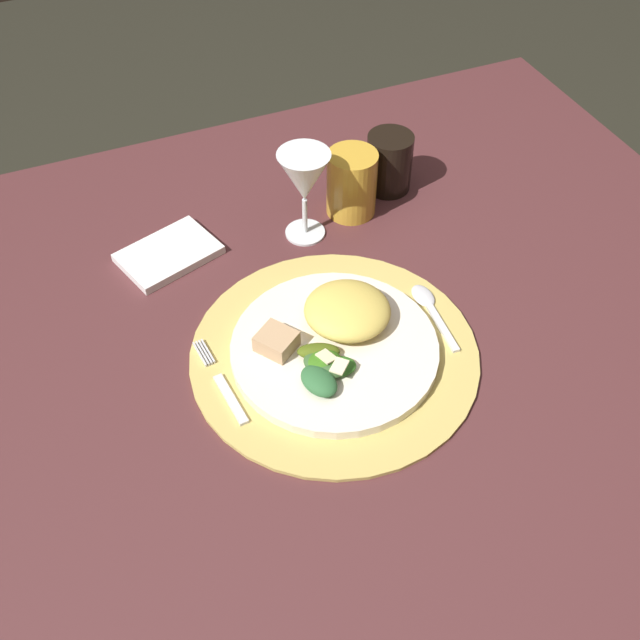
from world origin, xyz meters
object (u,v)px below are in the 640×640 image
at_px(wine_glass, 304,180).
at_px(amber_tumbler, 352,183).
at_px(spoon, 429,305).
at_px(dark_tumbler, 389,162).
at_px(dining_table, 332,373).
at_px(fork, 222,385).
at_px(napkin, 169,254).
at_px(dinner_plate, 334,349).

height_order(wine_glass, amber_tumbler, wine_glass).
relative_size(spoon, dark_tumbler, 1.36).
height_order(dining_table, spoon, spoon).
height_order(fork, amber_tumbler, amber_tumbler).
height_order(spoon, napkin, same).
height_order(dinner_plate, napkin, dinner_plate).
bearing_deg(wine_glass, dining_table, -100.40).
relative_size(dining_table, spoon, 9.90).
bearing_deg(fork, wine_glass, 48.79).
distance_m(fork, amber_tumbler, 0.41).
bearing_deg(amber_tumbler, dinner_plate, -118.44).
distance_m(dinner_plate, fork, 0.16).
bearing_deg(amber_tumbler, dark_tumbler, 21.96).
height_order(fork, dark_tumbler, dark_tumbler).
bearing_deg(wine_glass, fork, -131.21).
bearing_deg(amber_tumbler, wine_glass, -164.77).
xyz_separation_m(dinner_plate, amber_tumbler, (0.15, 0.27, 0.04)).
relative_size(wine_glass, amber_tumbler, 1.38).
distance_m(spoon, napkin, 0.40).
relative_size(spoon, wine_glass, 0.90).
distance_m(dining_table, wine_glass, 0.29).
xyz_separation_m(fork, dark_tumbler, (0.39, 0.30, 0.04)).
xyz_separation_m(fork, amber_tumbler, (0.30, 0.27, 0.05)).
distance_m(dinner_plate, napkin, 0.32).
distance_m(napkin, amber_tumbler, 0.31).
height_order(napkin, dark_tumbler, dark_tumbler).
bearing_deg(dinner_plate, wine_glass, 76.96).
height_order(dining_table, wine_glass, wine_glass).
bearing_deg(napkin, dark_tumbler, 4.23).
bearing_deg(fork, spoon, 4.23).
relative_size(wine_glass, dark_tumbler, 1.51).
bearing_deg(napkin, dining_table, -51.65).
bearing_deg(spoon, dining_table, 168.89).
relative_size(dinner_plate, spoon, 2.09).
xyz_separation_m(dining_table, fork, (-0.18, -0.05, 0.12)).
distance_m(spoon, wine_glass, 0.26).
relative_size(amber_tumbler, dark_tumbler, 1.10).
distance_m(dinner_plate, spoon, 0.16).
height_order(spoon, wine_glass, wine_glass).
bearing_deg(dark_tumbler, wine_glass, -161.48).
relative_size(fork, napkin, 1.08).
xyz_separation_m(wine_glass, amber_tumbler, (0.09, 0.02, -0.05)).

